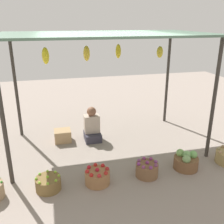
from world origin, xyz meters
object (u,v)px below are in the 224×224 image
Objects in this scene: basket_limes at (48,183)px; wooden_crate_near_vendor at (63,136)px; basket_cabbages at (186,161)px; vendor_person at (92,127)px; basket_purple_onions at (147,169)px; basket_red_apples at (97,177)px.

basket_limes is 1.76m from wooden_crate_near_vendor.
wooden_crate_near_vendor is (-2.13, 1.69, -0.01)m from basket_cabbages.
basket_purple_onions is (0.68, -1.67, -0.17)m from vendor_person.
basket_cabbages is (0.79, 0.06, 0.02)m from basket_purple_onions.
basket_red_apples is at bearing -96.95° from vendor_person.
basket_purple_onions is at bearing -0.78° from basket_limes.
basket_limes is 0.97× the size of basket_red_apples.
basket_cabbages is at bearing -47.84° from vendor_person.
basket_cabbages is at bearing 0.75° from basket_limes.
basket_cabbages is (2.47, 0.03, 0.04)m from basket_limes.
basket_cabbages reaches higher than basket_purple_onions.
basket_red_apples reaches higher than wooden_crate_near_vendor.
basket_red_apples is 0.94× the size of basket_cabbages.
basket_purple_onions reaches higher than basket_limes.
wooden_crate_near_vendor is at bearing 104.71° from basket_red_apples.
basket_purple_onions is at bearing -67.91° from vendor_person.
basket_limes is at bearing 179.22° from basket_purple_onions.
basket_limes is (-1.01, -1.65, -0.19)m from vendor_person.
wooden_crate_near_vendor is (-1.34, 1.75, 0.01)m from basket_purple_onions.
vendor_person is at bearing 132.16° from basket_cabbages.
basket_red_apples reaches higher than basket_limes.
basket_purple_onions is (0.88, 0.00, 0.00)m from basket_red_apples.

